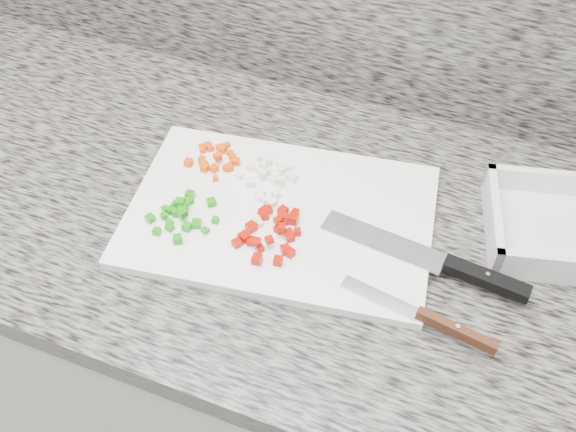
% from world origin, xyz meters
% --- Properties ---
extents(cabinet, '(3.92, 0.62, 0.86)m').
position_xyz_m(cabinet, '(0.00, 1.44, 0.43)').
color(cabinet, silver).
rests_on(cabinet, ground).
extents(countertop, '(3.96, 0.64, 0.04)m').
position_xyz_m(countertop, '(0.00, 1.44, 0.88)').
color(countertop, '#67625A').
rests_on(countertop, cabinet).
extents(cutting_board, '(0.48, 0.36, 0.01)m').
position_xyz_m(cutting_board, '(0.10, 1.42, 0.91)').
color(cutting_board, white).
rests_on(cutting_board, countertop).
extents(carrot_pile, '(0.08, 0.09, 0.02)m').
position_xyz_m(carrot_pile, '(-0.04, 1.49, 0.92)').
color(carrot_pile, '#E14404').
rests_on(carrot_pile, cutting_board).
extents(onion_pile, '(0.09, 0.10, 0.02)m').
position_xyz_m(onion_pile, '(0.06, 1.48, 0.92)').
color(onion_pile, white).
rests_on(onion_pile, cutting_board).
extents(green_pepper_pile, '(0.10, 0.10, 0.02)m').
position_xyz_m(green_pepper_pile, '(-0.03, 1.36, 0.92)').
color(green_pepper_pile, '#1A820B').
rests_on(green_pepper_pile, cutting_board).
extents(red_pepper_pile, '(0.09, 0.11, 0.02)m').
position_xyz_m(red_pepper_pile, '(0.10, 1.38, 0.92)').
color(red_pepper_pile, '#A80D02').
rests_on(red_pepper_pile, cutting_board).
extents(garlic_pile, '(0.05, 0.06, 0.01)m').
position_xyz_m(garlic_pile, '(0.09, 1.40, 0.92)').
color(garlic_pile, '#F4E8BC').
rests_on(garlic_pile, cutting_board).
extents(chef_knife, '(0.30, 0.06, 0.02)m').
position_xyz_m(chef_knife, '(0.35, 1.41, 0.92)').
color(chef_knife, silver).
rests_on(chef_knife, cutting_board).
extents(paring_knife, '(0.21, 0.05, 0.02)m').
position_xyz_m(paring_knife, '(0.35, 1.31, 0.92)').
color(paring_knife, silver).
rests_on(paring_knife, cutting_board).
extents(tray, '(0.28, 0.23, 0.05)m').
position_xyz_m(tray, '(0.50, 1.54, 0.92)').
color(tray, silver).
rests_on(tray, countertop).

